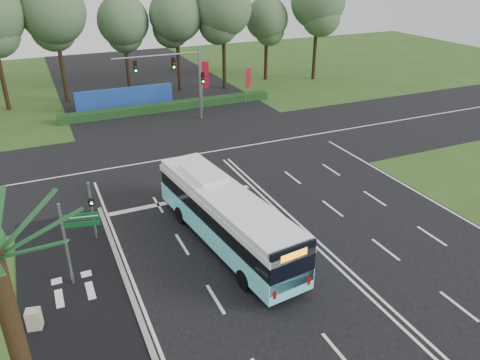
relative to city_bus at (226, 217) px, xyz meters
name	(u,v)px	position (x,y,z in m)	size (l,w,h in m)	color
ground	(287,220)	(4.35, 0.90, -1.73)	(120.00, 120.00, 0.00)	#2D4C19
road_main	(287,220)	(4.35, 0.90, -1.71)	(20.00, 120.00, 0.04)	black
road_cross	(214,151)	(4.35, 12.90, -1.71)	(120.00, 14.00, 0.05)	black
bike_path	(78,308)	(-8.15, -2.10, -1.70)	(5.00, 18.00, 0.06)	black
kerb_strip	(131,293)	(-5.75, -2.10, -1.67)	(0.25, 18.00, 0.12)	gray
city_bus	(226,217)	(0.00, 0.00, 0.00)	(3.91, 12.20, 3.44)	#6DF0FD
pedestrian_signal	(92,209)	(-6.46, 3.41, 0.21)	(0.31, 0.42, 3.56)	gray
street_sign	(72,235)	(-7.77, -0.25, 1.03)	(1.71, 0.43, 4.45)	gray
utility_cabinet	(34,320)	(-9.93, -2.66, -1.24)	(0.59, 0.49, 0.98)	#A6A086
banner_flag_mid	(205,78)	(7.81, 24.19, 1.53)	(0.71, 0.29, 5.04)	gray
banner_flag_right	(248,80)	(12.74, 24.36, 0.83)	(0.58, 0.08, 3.90)	gray
traffic_light_gantry	(181,73)	(4.56, 21.40, 2.93)	(8.41, 0.28, 7.00)	gray
hedge	(170,106)	(4.35, 25.40, -1.33)	(22.00, 1.20, 0.80)	#133416
blue_hoarding	(125,98)	(0.35, 27.90, -0.63)	(10.00, 0.30, 2.20)	#1C429D
eucalyptus_row	(139,13)	(3.63, 32.42, 7.17)	(48.15, 8.89, 12.77)	black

